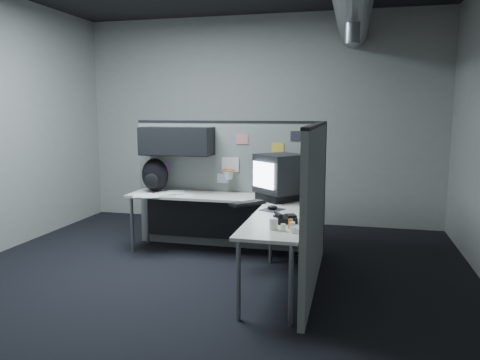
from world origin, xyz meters
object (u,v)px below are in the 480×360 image
(monitor, at_px, (280,177))
(phone, at_px, (285,218))
(desk, at_px, (234,211))
(backpack, at_px, (155,175))
(keyboard, at_px, (248,203))

(monitor, xyz_separation_m, phone, (0.21, -1.07, -0.24))
(desk, height_order, phone, phone)
(desk, xyz_separation_m, backpack, (-1.14, 0.36, 0.32))
(phone, xyz_separation_m, backpack, (-1.85, 1.26, 0.17))
(phone, bearing_deg, desk, 114.17)
(desk, height_order, backpack, backpack)
(backpack, bearing_deg, monitor, 6.57)
(monitor, bearing_deg, backpack, 170.30)
(desk, distance_m, monitor, 0.66)
(desk, height_order, keyboard, keyboard)
(monitor, bearing_deg, desk, -164.52)
(desk, distance_m, phone, 1.16)
(keyboard, xyz_separation_m, phone, (0.51, -0.70, 0.02))
(phone, bearing_deg, backpack, 131.66)
(desk, distance_m, backpack, 1.24)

